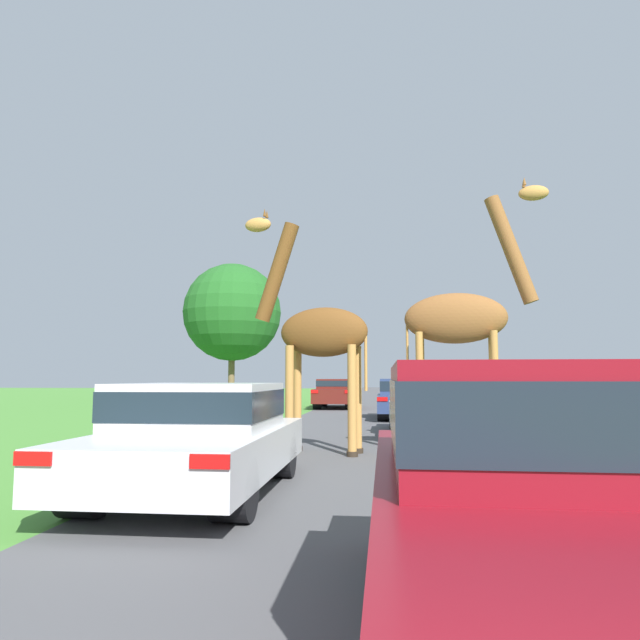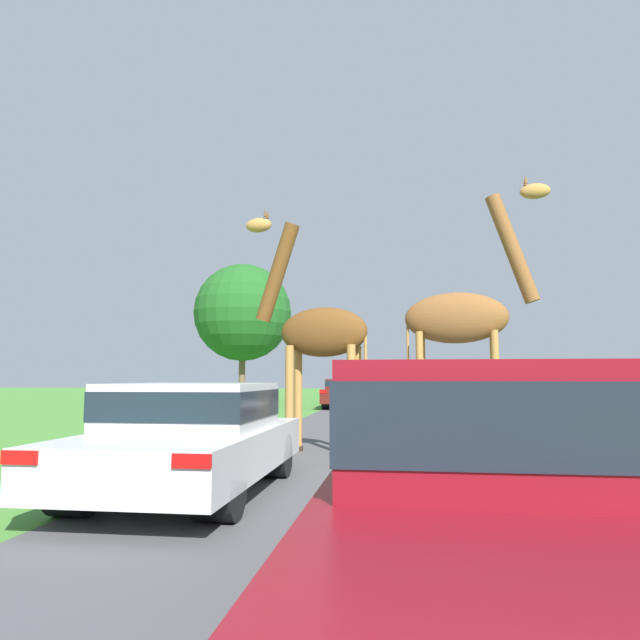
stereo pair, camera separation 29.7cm
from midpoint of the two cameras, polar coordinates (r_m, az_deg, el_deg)
name	(u,v)px [view 1 (the left image)]	position (r m, az deg, el deg)	size (l,w,h in m)	color
road	(385,407)	(29.18, 6.24, -8.62)	(6.50, 120.00, 0.00)	#4C4C4F
giraffe_near_road	(316,333)	(11.17, -1.18, -1.27)	(2.59, 0.91, 4.89)	#B77F3D
giraffe_companion	(463,317)	(11.34, 13.43, 0.30)	(2.82, 0.87, 5.30)	#B77F3D
car_lead_maroon	(569,505)	(3.22, 21.16, -16.91)	(1.94, 4.21, 1.51)	maroon
car_queue_right	(405,397)	(20.71, 8.05, -7.66)	(1.92, 4.15, 1.41)	navy
car_queue_left	(336,392)	(27.84, 1.27, -7.24)	(1.86, 4.55, 1.39)	#561914
car_far_ahead	(425,408)	(15.21, 9.93, -8.70)	(1.83, 4.65, 1.21)	silver
car_verge_right	(199,434)	(7.49, -13.12, -11.09)	(1.99, 4.36, 1.37)	silver
tree_centre_back	(232,312)	(34.02, -9.01, 0.75)	(5.74, 5.74, 8.18)	brown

